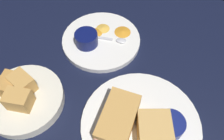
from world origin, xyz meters
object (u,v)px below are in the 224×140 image
Objects in this scene: ramekin_dark_sauce at (170,125)px; spoon_by_gravy_ramekin at (117,40)px; plate_sandwich_main at (141,124)px; ramekin_light_gravy at (86,39)px; plate_chips_companion at (101,40)px; bread_basket_rear at (23,97)px; sandwich_half_near at (118,118)px; spoon_by_dark_ramekin at (146,122)px; sandwich_half_far at (156,140)px.

ramekin_dark_sauce reaches higher than spoon_by_gravy_ramekin.
ramekin_dark_sauce reaches higher than plate_sandwich_main.
plate_sandwich_main is 30.18cm from ramekin_light_gravy.
bread_basket_rear is at bearing 162.27° from plate_chips_companion.
plate_chips_companion is 5.27cm from spoon_by_gravy_ramekin.
spoon_by_gravy_ramekin is at bearing 24.50° from sandwich_half_near.
ramekin_dark_sauce is at bearing -132.27° from spoon_by_gravy_ramekin.
spoon_by_gravy_ramekin is at bearing -25.64° from bread_basket_rear.
plate_chips_companion is at bearing 103.31° from spoon_by_gravy_ramekin.
spoon_by_dark_ramekin is at bearing -65.46° from sandwich_half_near.
plate_sandwich_main is at bearing 53.01° from sandwich_half_far.
bread_basket_rear is (-23.98, 5.76, -1.40)cm from ramekin_light_gravy.
spoon_by_gravy_ramekin is (1.18, -5.00, 1.16)cm from plate_chips_companion.
ramekin_dark_sauce is 0.70× the size of spoon_by_dark_ramekin.
bread_basket_rear is at bearing 154.36° from spoon_by_gravy_ramekin.
ramekin_dark_sauce is 34.10cm from plate_chips_companion.
ramekin_dark_sauce is at bearing -71.87° from sandwich_half_near.
plate_chips_companion is at bearing 47.45° from spoon_by_dark_ramekin.
spoon_by_gravy_ramekin is (21.72, 17.37, 0.00)cm from spoon_by_dark_ramekin.
ramekin_dark_sauce is at bearing -77.50° from bread_basket_rear.
plate_chips_companion is 1.21× the size of bread_basket_rear.
ramekin_dark_sauce is at bearing -21.51° from sandwich_half_far.
plate_sandwich_main is 1.45× the size of bread_basket_rear.
spoon_by_gravy_ramekin is (25.73, 20.84, -2.04)cm from sandwich_half_far.
spoon_by_gravy_ramekin is (24.54, 11.18, -2.04)cm from sandwich_half_near.
sandwich_half_far is 5.68cm from spoon_by_dark_ramekin.
sandwich_half_far is 1.51× the size of spoon_by_gravy_ramekin.
plate_sandwich_main is 4.26× the size of ramekin_dark_sauce.
ramekin_dark_sauce is 37.57cm from bread_basket_rear.
plate_chips_companion is 3.52× the size of ramekin_light_gravy.
spoon_by_dark_ramekin is at bearing 40.92° from sandwich_half_far.
bread_basket_rear reaches higher than plate_sandwich_main.
sandwich_half_near reaches higher than ramekin_light_gravy.
ramekin_light_gravy is (-3.70, 3.08, 2.96)cm from plate_chips_companion.
sandwich_half_far is 35.78cm from plate_chips_companion.
spoon_by_dark_ramekin is 1.42× the size of ramekin_light_gravy.
bread_basket_rear is at bearing 166.48° from ramekin_light_gravy.
sandwich_half_far reaches higher than plate_chips_companion.
ramekin_light_gravy is (16.83, 25.46, 1.80)cm from spoon_by_dark_ramekin.
spoon_by_dark_ramekin is 30.39cm from plate_chips_companion.
ramekin_dark_sauce is at bearing -75.99° from plate_sandwich_main.
sandwich_half_near is 25.46cm from bread_basket_rear.
sandwich_half_near is 9.73cm from sandwich_half_far.
ramekin_light_gravy reaches higher than plate_sandwich_main.
spoon_by_gravy_ramekin is (20.74, 22.81, -1.53)cm from ramekin_dark_sauce.
plate_chips_companion is 5.66cm from ramekin_light_gravy.
spoon_by_dark_ramekin is at bearing -58.23° from plate_sandwich_main.
spoon_by_dark_ramekin is at bearing -123.48° from ramekin_light_gravy.
ramekin_dark_sauce is 0.70× the size of spoon_by_gravy_ramekin.
spoon_by_dark_ramekin is 0.49× the size of bread_basket_rear.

